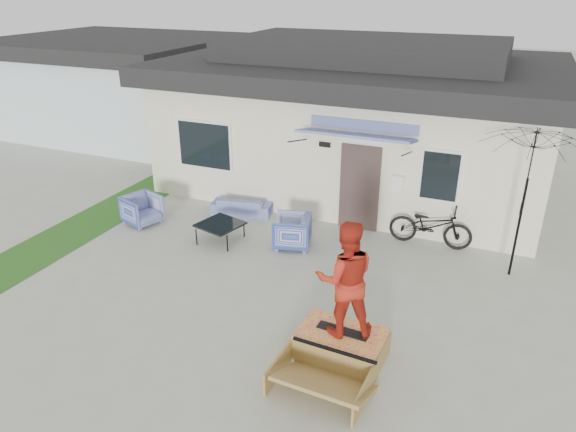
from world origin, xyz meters
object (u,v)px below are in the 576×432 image
at_px(armchair_right, 292,230).
at_px(skate_ramp, 341,345).
at_px(coffee_table, 221,232).
at_px(bicycle, 431,221).
at_px(skateboard, 343,330).
at_px(loveseat, 242,203).
at_px(armchair_left, 142,208).
at_px(skater, 345,277).
at_px(patio_umbrella, 524,196).

distance_m(armchair_right, skate_ramp, 3.92).
bearing_deg(coffee_table, bicycle, 20.77).
relative_size(coffee_table, skateboard, 1.06).
distance_m(loveseat, armchair_left, 2.48).
xyz_separation_m(loveseat, skater, (4.09, -4.35, 1.15)).
xyz_separation_m(armchair_left, skate_ramp, (6.08, -2.91, -0.18)).
height_order(armchair_right, skateboard, armchair_right).
bearing_deg(patio_umbrella, skate_ramp, -122.02).
distance_m(bicycle, patio_umbrella, 2.21).
relative_size(bicycle, skate_ramp, 1.03).
bearing_deg(armchair_left, skate_ramp, -97.33).
bearing_deg(armchair_left, skateboard, -96.98).
xyz_separation_m(coffee_table, skater, (3.83, -2.78, 1.23)).
distance_m(armchair_left, patio_umbrella, 8.63).
xyz_separation_m(patio_umbrella, skateboard, (-2.39, -3.79, -1.27)).
height_order(skateboard, skater, skater).
xyz_separation_m(loveseat, coffee_table, (0.26, -1.56, -0.08)).
xyz_separation_m(bicycle, skateboard, (-0.64, -4.48, -0.12)).
relative_size(armchair_right, skater, 0.43).
height_order(bicycle, patio_umbrella, patio_umbrella).
xyz_separation_m(loveseat, bicycle, (4.73, 0.13, 0.29)).
xyz_separation_m(armchair_right, skateboard, (2.21, -3.18, 0.06)).
bearing_deg(armchair_right, skateboard, 20.31).
relative_size(bicycle, skater, 0.97).
bearing_deg(armchair_left, coffee_table, -73.83).
xyz_separation_m(bicycle, patio_umbrella, (1.75, -0.69, 1.16)).
height_order(coffee_table, skateboard, skateboard).
height_order(armchair_left, skater, skater).
distance_m(armchair_left, bicycle, 6.91).
distance_m(armchair_left, armchair_right, 3.88).
relative_size(loveseat, patio_umbrella, 0.70).
relative_size(armchair_right, coffee_table, 0.92).
height_order(armchair_right, bicycle, bicycle).
bearing_deg(armchair_right, coffee_table, -90.49).
relative_size(skate_ramp, skateboard, 2.14).
bearing_deg(armchair_right, patio_umbrella, 83.04).
xyz_separation_m(armchair_right, skate_ramp, (2.21, -3.23, -0.19)).
distance_m(armchair_right, coffee_table, 1.68).
bearing_deg(bicycle, armchair_left, 101.31).
height_order(armchair_right, patio_umbrella, patio_umbrella).
xyz_separation_m(armchair_left, patio_umbrella, (8.47, 0.93, 1.34)).
distance_m(loveseat, patio_umbrella, 6.67).
distance_m(bicycle, skater, 4.60).
relative_size(skateboard, skater, 0.44).
bearing_deg(skater, armchair_right, -79.88).
bearing_deg(skateboard, coffee_table, 147.42).
distance_m(skate_ramp, skater, 1.23).
bearing_deg(skater, patio_umbrella, -146.93).
relative_size(loveseat, armchair_right, 1.87).
relative_size(loveseat, skater, 0.81).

